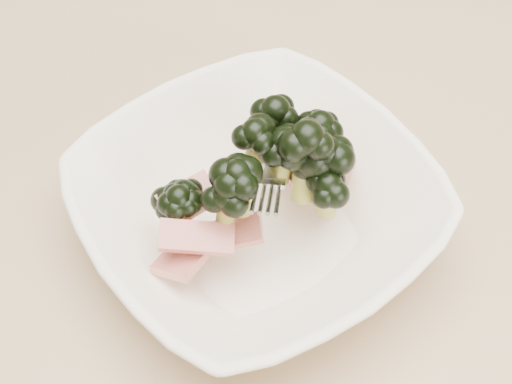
# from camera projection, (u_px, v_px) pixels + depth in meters

# --- Properties ---
(dining_table) EXTENTS (1.20, 0.80, 0.75)m
(dining_table) POSITION_uv_depth(u_px,v_px,m) (281.00, 224.00, 0.68)
(dining_table) COLOR tan
(dining_table) RESTS_ON ground
(broccoli_dish) EXTENTS (0.32, 0.32, 0.12)m
(broccoli_dish) POSITION_uv_depth(u_px,v_px,m) (259.00, 200.00, 0.53)
(broccoli_dish) COLOR white
(broccoli_dish) RESTS_ON dining_table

